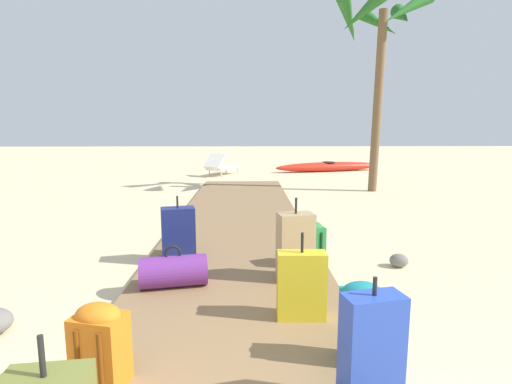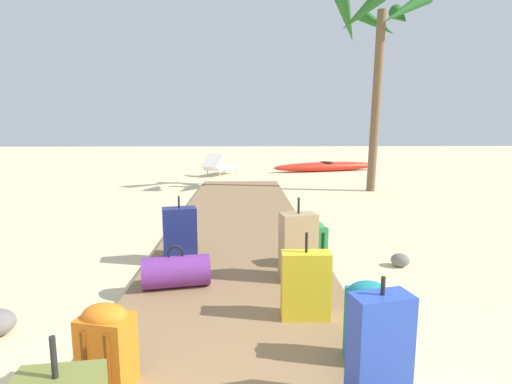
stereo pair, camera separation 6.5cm
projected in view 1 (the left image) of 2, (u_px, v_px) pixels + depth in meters
The scene contains 14 objects.
ground_plane at pixel (237, 252), 5.40m from camera, with size 60.00×60.00×0.00m, color beige.
boardwalk at pixel (238, 228), 6.47m from camera, with size 2.14×10.89×0.08m, color olive.
backpack_orange at pixel (100, 343), 2.44m from camera, with size 0.35×0.29×0.53m.
suitcase_tan at pixel (295, 247), 4.15m from camera, with size 0.40×0.30×0.87m.
backpack_teal at pixel (361, 320), 2.69m from camera, with size 0.29×0.23×0.57m.
suitcase_navy at pixel (178, 232), 4.90m from camera, with size 0.44×0.31×0.76m.
duffel_bag_purple at pixel (174, 271), 4.00m from camera, with size 0.71×0.43×0.43m.
suitcase_yellow at pixel (301, 285), 3.31m from camera, with size 0.41×0.18×0.74m.
suitcase_blue at pixel (371, 355), 2.19m from camera, with size 0.36×0.24×0.79m.
backpack_green at pixel (311, 243), 4.58m from camera, with size 0.32×0.30×0.52m.
palm_tree_far_right at pixel (378, 34), 9.72m from camera, with size 2.34×2.34×4.85m.
lounge_chair at pixel (222, 166), 13.88m from camera, with size 1.25×1.66×0.77m.
kayak at pixel (328, 167), 15.16m from camera, with size 4.25×1.65×0.36m.
rock_right_far at pixel (399, 260), 4.79m from camera, with size 0.22×0.19×0.16m, color slate.
Camera 1 is at (0.15, -0.85, 1.66)m, focal length 28.04 mm.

